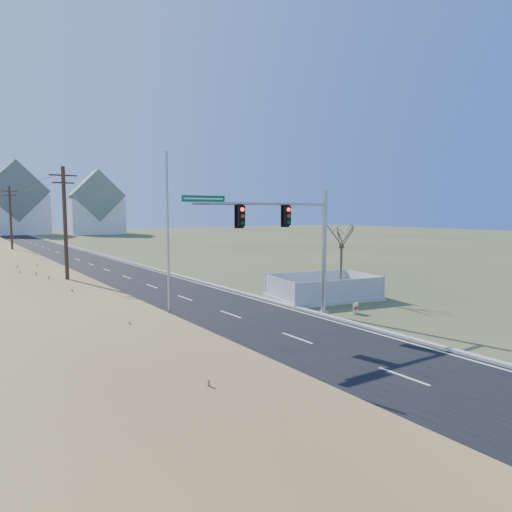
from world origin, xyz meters
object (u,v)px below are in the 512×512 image
(flagpole, at_px, (168,265))
(bare_tree, at_px, (342,234))
(fence_enclosure, at_px, (323,294))
(traffic_signal_mast, at_px, (298,240))
(open_sign, at_px, (356,308))

(flagpole, relative_size, bare_tree, 1.59)
(fence_enclosure, bearing_deg, bare_tree, -24.57)
(traffic_signal_mast, distance_m, fence_enclosure, 7.64)
(traffic_signal_mast, relative_size, open_sign, 14.11)
(traffic_signal_mast, distance_m, open_sign, 5.53)
(fence_enclosure, height_order, flagpole, flagpole)
(traffic_signal_mast, bearing_deg, flagpole, 178.23)
(open_sign, distance_m, bare_tree, 6.23)
(traffic_signal_mast, height_order, open_sign, traffic_signal_mast)
(traffic_signal_mast, xyz_separation_m, flagpole, (-7.48, 0.44, -0.94))
(fence_enclosure, distance_m, bare_tree, 4.29)
(traffic_signal_mast, height_order, fence_enclosure, traffic_signal_mast)
(fence_enclosure, bearing_deg, open_sign, -98.76)
(flagpole, distance_m, bare_tree, 14.01)
(fence_enclosure, xyz_separation_m, flagpole, (-12.76, -3.23, 3.17))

